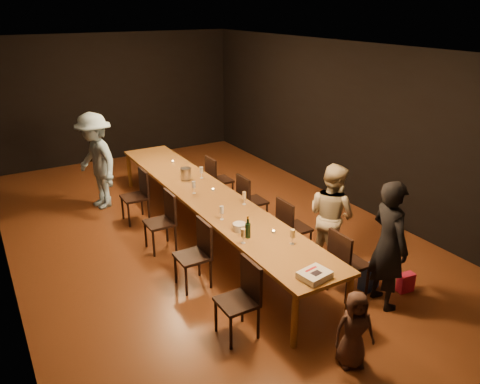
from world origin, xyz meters
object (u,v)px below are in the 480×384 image
woman_birthday (389,245)px  birthday_cake (315,275)px  chair_left_0 (237,301)px  chair_right_2 (253,200)px  chair_left_1 (192,256)px  chair_right_0 (349,262)px  chair_left_2 (159,222)px  child (354,330)px  champagne_bottle (248,227)px  plate_stack (239,227)px  ice_bucket (186,174)px  woman_tan (331,215)px  chair_right_3 (220,179)px  chair_left_3 (134,197)px  chair_right_1 (294,227)px  man_blue (96,161)px  table (208,197)px

woman_birthday → birthday_cake: bearing=100.3°
chair_left_0 → chair_right_2: bearing=-35.3°
chair_left_0 → chair_left_1: (0.00, 1.20, 0.00)m
chair_right_0 → chair_left_2: (-1.70, 2.40, 0.00)m
chair_left_1 → chair_left_2: bearing=0.0°
chair_left_1 → child: (0.83, -2.23, -0.02)m
champagne_bottle → plate_stack: bearing=88.0°
birthday_cake → plate_stack: 1.45m
chair_right_0 → chair_left_0: 1.70m
birthday_cake → plate_stack: bearing=86.1°
chair_left_0 → birthday_cake: 0.93m
plate_stack → ice_bucket: 2.20m
woman_tan → chair_left_0: bearing=101.0°
chair_right_3 → chair_left_3: same height
chair_left_1 → chair_left_3: (0.00, 2.40, 0.00)m
chair_left_2 → birthday_cake: bearing=-164.6°
chair_left_0 → chair_left_2: (0.00, 2.40, 0.00)m
child → champagne_bottle: (-0.19, 1.84, 0.46)m
chair_right_1 → child: 2.39m
chair_right_1 → champagne_bottle: (-1.07, -0.39, 0.44)m
chair_left_3 → man_blue: (-0.37, 0.96, 0.44)m
chair_right_3 → child: bearing=-10.7°
man_blue → table: bearing=17.6°
chair_left_3 → woman_tan: size_ratio=0.60×
chair_left_1 → man_blue: 3.41m
chair_right_0 → chair_left_3: 3.98m
woman_tan → chair_right_2: bearing=1.0°
chair_right_2 → champagne_bottle: champagne_bottle is taller
chair_right_3 → ice_bucket: size_ratio=4.48×
table → chair_left_0: 2.56m
chair_left_3 → birthday_cake: chair_left_3 is taller
woman_tan → man_blue: (-2.37, 3.82, 0.13)m
chair_left_1 → man_blue: (-0.37, 3.36, 0.44)m
chair_left_2 → ice_bucket: size_ratio=4.48×
woman_birthday → child: woman_birthday is taller
woman_birthday → woman_tan: 1.14m
chair_right_0 → chair_right_2: bearing=180.0°
chair_right_2 → chair_left_0: bearing=-35.3°
chair_left_1 → plate_stack: size_ratio=5.07×
chair_right_1 → chair_left_3: same height
birthday_cake → woman_tan: bearing=33.9°
chair_left_2 → child: chair_left_2 is taller
man_blue → champagne_bottle: 3.89m
woman_birthday → woman_tan: (0.06, 1.13, -0.06)m
chair_left_3 → birthday_cake: 4.09m
child → ice_bucket: ice_bucket is taller
chair_right_2 → chair_left_3: size_ratio=1.00×
birthday_cake → chair_right_0: bearing=14.6°
chair_right_0 → child: 1.35m
chair_left_2 → woman_tan: (2.00, -1.66, 0.31)m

